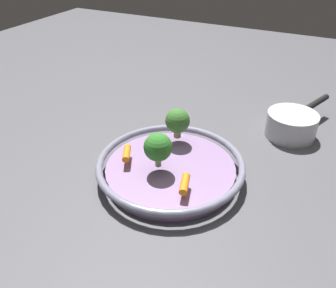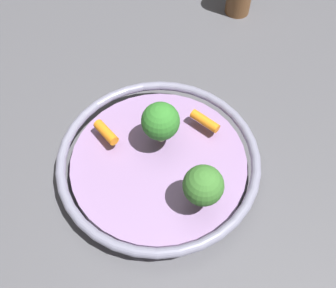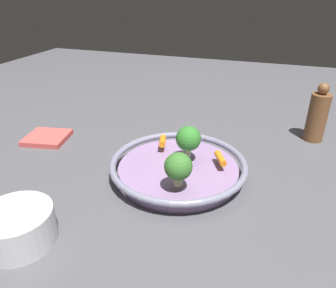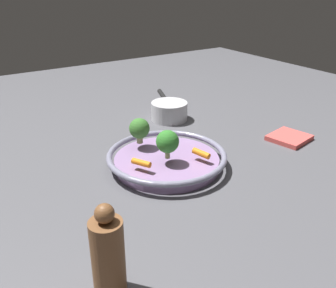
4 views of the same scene
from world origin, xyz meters
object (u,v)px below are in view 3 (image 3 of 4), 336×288
object	(u,v)px
baby_carrot_left	(220,158)
pepper_mill	(317,116)
dish_towel	(47,138)
baby_carrot_near_rim	(163,141)
broccoli_floret_large	(188,139)
broccoli_floret_edge	(178,167)
serving_bowl	(178,168)
saucepan	(16,228)

from	to	relation	value
baby_carrot_left	pepper_mill	distance (m)	0.35
dish_towel	baby_carrot_near_rim	bearing A→B (deg)	91.08
broccoli_floret_large	broccoli_floret_edge	world-z (taller)	broccoli_floret_large
baby_carrot_near_rim	baby_carrot_left	world-z (taller)	baby_carrot_near_rim
baby_carrot_near_rim	broccoli_floret_large	distance (m)	0.09
serving_bowl	broccoli_floret_large	world-z (taller)	broccoli_floret_large
broccoli_floret_edge	pepper_mill	bearing A→B (deg)	145.02
pepper_mill	serving_bowl	bearing A→B (deg)	-45.05
serving_bowl	baby_carrot_left	distance (m)	0.10
dish_towel	saucepan	bearing A→B (deg)	31.03
baby_carrot_near_rim	saucepan	bearing A→B (deg)	-21.05
pepper_mill	saucepan	distance (m)	0.77
broccoli_floret_edge	dish_towel	world-z (taller)	broccoli_floret_edge
baby_carrot_left	broccoli_floret_large	bearing A→B (deg)	-89.90
baby_carrot_near_rim	saucepan	world-z (taller)	saucepan
baby_carrot_near_rim	broccoli_floret_large	bearing A→B (deg)	62.91
baby_carrot_near_rim	pepper_mill	world-z (taller)	pepper_mill
saucepan	dish_towel	bearing A→B (deg)	-148.97
baby_carrot_near_rim	dish_towel	size ratio (longest dim) A/B	0.43
broccoli_floret_large	saucepan	size ratio (longest dim) A/B	0.32
broccoli_floret_large	saucepan	xyz separation A→B (m)	(0.31, -0.21, -0.05)
baby_carrot_near_rim	broccoli_floret_edge	size ratio (longest dim) A/B	0.68
pepper_mill	broccoli_floret_edge	bearing A→B (deg)	-34.98
broccoli_floret_large	pepper_mill	world-z (taller)	pepper_mill
baby_carrot_left	dish_towel	bearing A→B (deg)	-93.72
saucepan	dish_towel	size ratio (longest dim) A/B	2.03
pepper_mill	broccoli_floret_large	bearing A→B (deg)	-46.23
baby_carrot_near_rim	saucepan	distance (m)	0.38
serving_bowl	broccoli_floret_large	bearing A→B (deg)	150.76
baby_carrot_left	broccoli_floret_edge	bearing A→B (deg)	-27.79
broccoli_floret_edge	baby_carrot_left	bearing A→B (deg)	152.21
broccoli_floret_large	saucepan	world-z (taller)	broccoli_floret_large
baby_carrot_left	baby_carrot_near_rim	bearing A→B (deg)	-104.38
broccoli_floret_edge	broccoli_floret_large	bearing A→B (deg)	-173.84
serving_bowl	dish_towel	xyz separation A→B (m)	(-0.06, -0.40, -0.01)
saucepan	broccoli_floret_large	bearing A→B (deg)	146.02
baby_carrot_near_rim	dish_towel	world-z (taller)	baby_carrot_near_rim
serving_bowl	dish_towel	bearing A→B (deg)	-98.25
broccoli_floret_edge	dish_towel	bearing A→B (deg)	-109.16
broccoli_floret_large	pepper_mill	bearing A→B (deg)	133.77
broccoli_floret_large	saucepan	distance (m)	0.38
broccoli_floret_large	dish_towel	size ratio (longest dim) A/B	0.66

